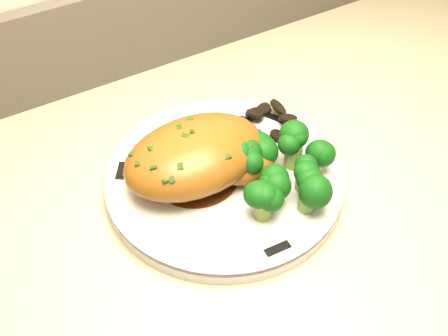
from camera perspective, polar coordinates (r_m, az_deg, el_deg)
plate at (r=0.59m, az=0.00°, el=-1.25°), size 0.27×0.27×0.02m
rim_accent_0 at (r=0.65m, az=5.13°, el=5.09°), size 0.02×0.03×0.00m
rim_accent_1 at (r=0.60m, az=-10.38°, el=-0.29°), size 0.02×0.03×0.00m
rim_accent_2 at (r=0.52m, az=5.47°, el=-8.18°), size 0.03×0.01×0.00m
gravy_pool at (r=0.58m, az=-2.91°, el=-0.77°), size 0.09×0.09×0.00m
chicken_breast at (r=0.56m, az=-2.43°, el=1.20°), size 0.15×0.10×0.06m
mushroom_pile at (r=0.62m, az=3.01°, el=3.61°), size 0.09×0.06×0.02m
broccoli_florets at (r=0.56m, az=6.11°, el=-0.19°), size 0.11×0.10×0.04m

